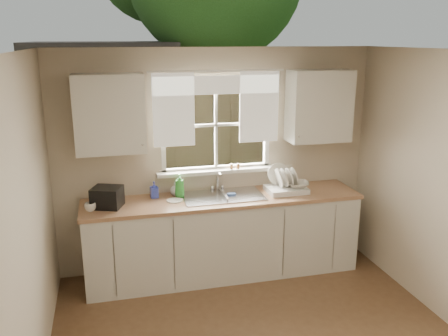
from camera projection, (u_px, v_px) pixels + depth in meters
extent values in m
cube|color=beige|center=(217.00, 216.00, 5.56)|extent=(3.60, 0.02, 1.15)
cube|color=beige|center=(216.00, 63.00, 5.10)|extent=(3.60, 0.02, 0.35)
cube|color=beige|center=(106.00, 130.00, 4.99)|extent=(1.20, 0.02, 1.00)
cube|color=beige|center=(316.00, 121.00, 5.56)|extent=(1.20, 0.02, 1.00)
cube|color=beige|center=(19.00, 251.00, 3.09)|extent=(0.02, 4.00, 2.50)
cube|color=silver|center=(284.00, 52.00, 3.18)|extent=(3.60, 4.00, 0.02)
cube|color=white|center=(216.00, 168.00, 5.43)|extent=(1.30, 0.06, 0.05)
cube|color=white|center=(216.00, 80.00, 5.16)|extent=(1.30, 0.06, 0.05)
cube|color=white|center=(162.00, 127.00, 5.15)|extent=(0.05, 0.06, 1.05)
cube|color=white|center=(267.00, 123.00, 5.44)|extent=(0.05, 0.06, 1.05)
cube|color=white|center=(216.00, 125.00, 5.29)|extent=(0.03, 0.04, 1.00)
cube|color=white|center=(216.00, 125.00, 5.29)|extent=(1.20, 0.04, 0.03)
cube|color=white|center=(217.00, 171.00, 5.38)|extent=(1.38, 0.14, 0.04)
cylinder|color=white|center=(217.00, 71.00, 5.06)|extent=(1.50, 0.02, 0.02)
cube|color=white|center=(174.00, 110.00, 5.06)|extent=(0.45, 0.02, 0.80)
cube|color=white|center=(259.00, 107.00, 5.29)|extent=(0.45, 0.02, 0.80)
cube|color=white|center=(217.00, 85.00, 5.11)|extent=(1.40, 0.02, 0.20)
cube|color=silver|center=(223.00, 237.00, 5.30)|extent=(3.00, 0.62, 0.87)
cube|color=#A67753|center=(223.00, 199.00, 5.18)|extent=(3.04, 0.65, 0.04)
cube|color=silver|center=(110.00, 114.00, 4.79)|extent=(0.70, 0.33, 0.80)
cube|color=silver|center=(319.00, 106.00, 5.33)|extent=(0.70, 0.33, 0.80)
cube|color=beige|center=(289.00, 170.00, 5.62)|extent=(0.08, 0.01, 0.12)
cylinder|color=brown|center=(231.00, 166.00, 5.38)|extent=(0.04, 0.04, 0.06)
cylinder|color=brown|center=(238.00, 166.00, 5.40)|extent=(0.04, 0.04, 0.06)
cube|color=#335421|center=(165.00, 161.00, 10.39)|extent=(20.00, 10.00, 0.02)
cube|color=olive|center=(177.00, 138.00, 8.28)|extent=(8.00, 0.10, 1.80)
cube|color=maroon|center=(104.00, 103.00, 11.21)|extent=(3.00, 3.00, 2.20)
cube|color=black|center=(101.00, 48.00, 10.88)|extent=(3.20, 3.20, 0.30)
cylinder|color=#423021|center=(216.00, 81.00, 11.23)|extent=(0.36, 0.36, 3.20)
cube|color=#B7B7BC|center=(223.00, 203.00, 5.22)|extent=(0.84, 0.46, 0.18)
cube|color=#B7B7BC|center=(223.00, 196.00, 5.20)|extent=(0.88, 0.50, 0.01)
cube|color=#B7B7BC|center=(223.00, 198.00, 5.21)|extent=(0.02, 0.41, 0.14)
cylinder|color=silver|center=(217.00, 180.00, 5.41)|extent=(0.03, 0.03, 0.22)
cylinder|color=silver|center=(219.00, 173.00, 5.30)|extent=(0.02, 0.18, 0.02)
sphere|color=silver|center=(212.00, 187.00, 5.41)|extent=(0.05, 0.05, 0.05)
sphere|color=silver|center=(222.00, 187.00, 5.44)|extent=(0.05, 0.05, 0.05)
cube|color=white|center=(286.00, 189.00, 5.35)|extent=(0.44, 0.34, 0.06)
cylinder|color=white|center=(279.00, 174.00, 5.41)|extent=(0.26, 0.08, 0.25)
cylinder|color=white|center=(279.00, 178.00, 5.29)|extent=(0.07, 0.22, 0.22)
cylinder|color=white|center=(284.00, 178.00, 5.30)|extent=(0.07, 0.22, 0.22)
cylinder|color=white|center=(289.00, 177.00, 5.32)|extent=(0.07, 0.22, 0.22)
cylinder|color=white|center=(294.00, 177.00, 5.33)|extent=(0.07, 0.22, 0.22)
imported|color=beige|center=(298.00, 185.00, 5.32)|extent=(0.30, 0.30, 0.06)
imported|color=green|center=(180.00, 185.00, 5.15)|extent=(0.12, 0.12, 0.27)
imported|color=blue|center=(154.00, 190.00, 5.14)|extent=(0.09, 0.09, 0.18)
imported|color=beige|center=(176.00, 189.00, 5.22)|extent=(0.13, 0.13, 0.15)
cylinder|color=white|center=(175.00, 200.00, 5.05)|extent=(0.17, 0.17, 0.01)
imported|color=silver|center=(90.00, 207.00, 4.75)|extent=(0.13, 0.13, 0.09)
cube|color=black|center=(107.00, 197.00, 4.85)|extent=(0.36, 0.34, 0.21)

